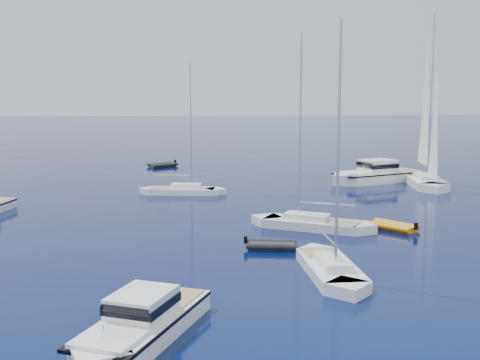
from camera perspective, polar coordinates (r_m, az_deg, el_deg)
The scene contains 10 objects.
ground at distance 28.63m, azimuth 2.57°, elevation -11.00°, with size 400.00×400.00×0.00m, color #071C4B.
motor_cruiser_near at distance 24.77m, azimuth -9.16°, elevation -14.27°, with size 2.68×8.76×2.30m, color white, non-canonical shape.
motor_cruiser_distant at distance 65.22m, azimuth 12.41°, elevation -0.19°, with size 3.45×11.26×2.96m, color silver, non-canonical shape.
sailboat_fore at distance 32.56m, azimuth 8.37°, elevation -8.66°, with size 2.35×9.05×13.30m, color silver, non-canonical shape.
sailboat_mid_r at distance 42.85m, azimuth 6.65°, elevation -4.48°, with size 2.43×9.36×13.76m, color silver, non-canonical shape.
sailboat_centre at distance 56.71m, azimuth -5.33°, elevation -1.30°, with size 2.17×8.36×12.29m, color white, non-canonical shape.
sailboat_sails_r at distance 64.30m, azimuth 16.68°, elevation -0.47°, with size 3.04×11.68×17.17m, color white, non-canonical shape.
tender_yellow at distance 43.56m, azimuth 13.85°, elevation -4.46°, with size 1.99×3.62×0.95m, color #C17D0B, non-canonical shape.
tender_grey_near at distance 37.32m, azimuth 2.94°, elevation -6.37°, with size 1.77×3.13×0.95m, color black, non-canonical shape.
tender_grey_far at distance 76.91m, azimuth -7.17°, elevation 1.22°, with size 2.02×3.68×0.95m, color black, non-canonical shape.
Camera 1 is at (-3.16, -26.82, 9.49)m, focal length 46.15 mm.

